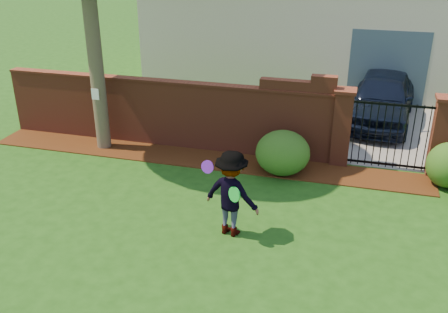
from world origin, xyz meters
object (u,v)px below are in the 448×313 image
(car, at_px, (381,100))
(frisbee_purple, at_px, (208,167))
(man, at_px, (230,194))
(frisbee_green, at_px, (234,194))

(car, bearing_deg, frisbee_purple, -108.62)
(man, bearing_deg, frisbee_green, 133.13)
(car, relative_size, frisbee_purple, 17.88)
(car, distance_m, frisbee_purple, 7.48)
(car, xyz_separation_m, man, (-2.69, -6.79, 0.09))
(car, height_order, frisbee_purple, car)
(frisbee_purple, distance_m, frisbee_green, 0.72)
(car, height_order, man, man)
(man, relative_size, frisbee_green, 5.93)
(frisbee_green, bearing_deg, man, 118.88)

